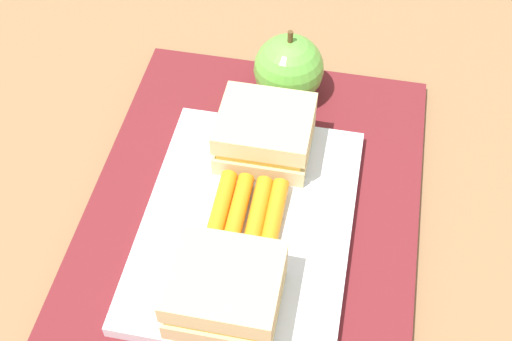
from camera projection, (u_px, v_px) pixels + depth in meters
ground_plane at (253, 212)px, 0.59m from camera, size 2.40×2.40×0.00m
lunchbag_mat at (253, 209)px, 0.59m from camera, size 0.36×0.28×0.01m
food_tray at (247, 225)px, 0.56m from camera, size 0.23×0.17×0.01m
sandwich_half_left at (225, 290)px, 0.49m from camera, size 0.07×0.08×0.04m
sandwich_half_right at (265, 134)px, 0.59m from camera, size 0.07×0.08×0.04m
carrot_sticks_bundle at (247, 216)px, 0.55m from camera, size 0.08×0.06×0.02m
apple at (289, 69)px, 0.64m from camera, size 0.07×0.07×0.08m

